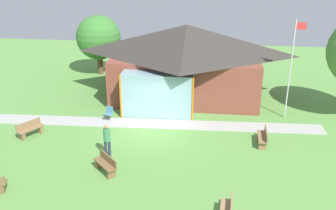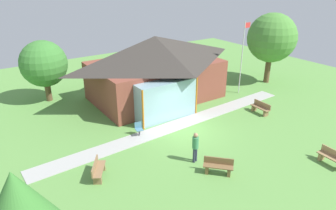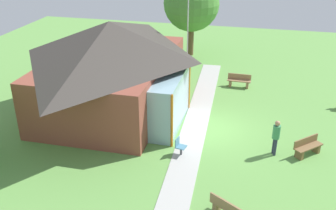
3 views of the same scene
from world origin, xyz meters
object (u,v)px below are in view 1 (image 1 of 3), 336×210
at_px(bench_mid_left, 30,129).
at_px(visitor_strolling_lawn, 107,138).
at_px(patio_chair_west, 109,114).
at_px(bench_mid_right, 263,138).
at_px(flagpole, 291,66).
at_px(tree_behind_pavilion_left, 98,38).
at_px(pavilion, 185,60).
at_px(bench_front_center, 106,165).

bearing_deg(bench_mid_left, visitor_strolling_lawn, 103.27).
xyz_separation_m(patio_chair_west, visitor_strolling_lawn, (1.07, -4.24, 0.61)).
relative_size(patio_chair_west, visitor_strolling_lawn, 0.49).
xyz_separation_m(bench_mid_right, visitor_strolling_lawn, (-7.82, -2.16, 0.62)).
height_order(flagpole, tree_behind_pavilion_left, flagpole).
bearing_deg(flagpole, bench_mid_right, -114.84).
bearing_deg(pavilion, visitor_strolling_lawn, -109.35).
xyz_separation_m(flagpole, patio_chair_west, (-10.65, -1.72, -2.86)).
height_order(pavilion, patio_chair_west, pavilion).
bearing_deg(pavilion, bench_mid_right, -55.22).
height_order(bench_mid_right, tree_behind_pavilion_left, tree_behind_pavilion_left).
xyz_separation_m(pavilion, bench_front_center, (-2.82, -10.39, -2.19)).
bearing_deg(flagpole, patio_chair_west, -170.81).
height_order(flagpole, patio_chair_west, flagpole).
distance_m(bench_mid_right, bench_front_center, 8.34).
bearing_deg(pavilion, bench_front_center, -105.18).
height_order(flagpole, bench_front_center, flagpole).
bearing_deg(bench_mid_right, flagpole, -22.97).
bearing_deg(bench_front_center, bench_mid_right, -108.12).
distance_m(bench_mid_left, patio_chair_west, 4.56).
distance_m(flagpole, bench_front_center, 12.22).
distance_m(bench_mid_right, tree_behind_pavilion_left, 16.57).
bearing_deg(visitor_strolling_lawn, tree_behind_pavilion_left, -89.90).
height_order(pavilion, visitor_strolling_lawn, pavilion).
height_order(bench_mid_left, visitor_strolling_lawn, visitor_strolling_lawn).
xyz_separation_m(pavilion, patio_chair_west, (-4.20, -4.68, -2.18)).
bearing_deg(bench_mid_left, patio_chair_west, 156.71).
relative_size(flagpole, tree_behind_pavilion_left, 1.24).
xyz_separation_m(patio_chair_west, tree_behind_pavilion_left, (-3.12, 9.03, 2.59)).
bearing_deg(tree_behind_pavilion_left, bench_front_center, -73.00).
xyz_separation_m(bench_mid_left, bench_front_center, (5.14, -3.13, 0.00)).
relative_size(bench_mid_left, tree_behind_pavilion_left, 0.31).
bearing_deg(bench_mid_right, patio_chair_west, 78.75).
xyz_separation_m(flagpole, bench_mid_right, (-1.76, -3.79, -2.88)).
relative_size(bench_front_center, visitor_strolling_lawn, 0.80).
bearing_deg(patio_chair_west, bench_mid_right, 178.60).
bearing_deg(visitor_strolling_lawn, flagpole, -165.55).
relative_size(bench_mid_left, bench_front_center, 1.09).
bearing_deg(pavilion, bench_mid_left, -137.61).
height_order(bench_mid_left, bench_front_center, same).
distance_m(bench_front_center, tree_behind_pavilion_left, 15.64).
bearing_deg(bench_mid_left, pavilion, 164.52).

